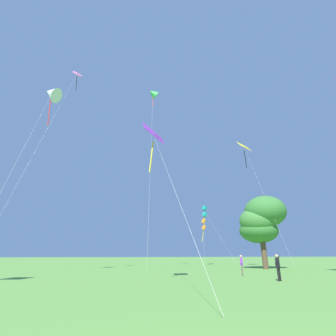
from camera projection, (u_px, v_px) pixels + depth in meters
kite_white_distant at (52, 94)px, 27.36m from camera, size 2.43×11.14×19.48m
kite_yellow_diamond at (245, 151)px, 38.20m from camera, size 2.34×8.19×18.40m
kite_purple_streamer at (153, 140)px, 17.82m from camera, size 1.65×9.84×10.95m
kite_pink_low at (73, 83)px, 29.92m from camera, size 4.19×7.61×23.42m
kite_orange_box at (204, 225)px, 43.15m from camera, size 2.61×5.23×7.63m
kite_green_small at (153, 93)px, 40.83m from camera, size 3.12×12.13×27.67m
kite_teal_box at (205, 212)px, 46.40m from camera, size 3.42×5.91×10.34m
person_in_blue_jacket at (242, 263)px, 20.76m from camera, size 0.31×0.50×1.63m
person_near_tree at (278, 265)px, 16.82m from camera, size 0.54×0.26×1.69m
tree_left_oak at (261, 220)px, 32.45m from camera, size 5.79×6.00×9.01m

